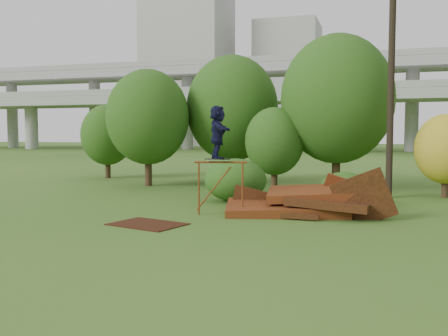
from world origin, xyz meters
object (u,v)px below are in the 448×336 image
(skater, at_px, (218,132))
(flat_plate, at_px, (147,224))
(scrap_pile, at_px, (302,204))
(utility_pole, at_px, (391,82))

(skater, distance_m, flat_plate, 3.93)
(scrap_pile, relative_size, flat_plate, 2.79)
(scrap_pile, height_order, flat_plate, scrap_pile)
(skater, bearing_deg, utility_pole, -69.83)
(flat_plate, relative_size, utility_pole, 0.22)
(utility_pole, bearing_deg, flat_plate, -128.91)
(skater, relative_size, utility_pole, 0.18)
(scrap_pile, distance_m, skater, 3.78)
(scrap_pile, height_order, skater, skater)
(flat_plate, bearing_deg, skater, 57.68)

